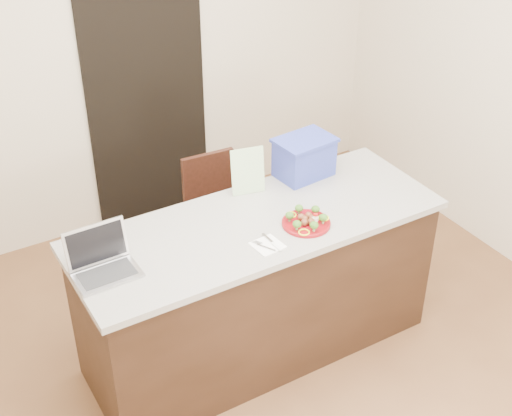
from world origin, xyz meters
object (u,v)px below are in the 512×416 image
island (258,287)px  blue_box (304,157)px  chair (215,206)px  plate (306,223)px  yogurt_bottle (315,221)px  laptop (102,260)px  napkin (267,245)px

island → blue_box: 0.81m
chair → blue_box: bearing=-59.4°
island → plate: 0.54m
yogurt_bottle → laptop: laptop is taller
laptop → island: bearing=-2.5°
island → blue_box: bearing=30.6°
blue_box → yogurt_bottle: bearing=-122.7°
laptop → napkin: bearing=-17.8°
blue_box → chair: blue_box is taller
plate → napkin: (-0.28, -0.06, -0.01)m
island → plate: bearing=-37.3°
blue_box → chair: bearing=112.0°
laptop → chair: 1.45m
blue_box → chair: (-0.30, 0.58, -0.57)m
plate → chair: (-0.02, 1.03, -0.46)m
napkin → laptop: size_ratio=0.46×
island → yogurt_bottle: (0.25, -0.19, 0.49)m
laptop → blue_box: size_ratio=0.88×
chair → plate: bearing=-85.8°
yogurt_bottle → plate: bearing=140.6°
plate → blue_box: blue_box is taller
island → blue_box: (0.49, 0.29, 0.58)m
napkin → island: bearing=71.7°
yogurt_bottle → laptop: 1.14m
island → blue_box: blue_box is taller
plate → napkin: plate is taller
plate → yogurt_bottle: size_ratio=3.63×
plate → yogurt_bottle: (0.04, -0.03, 0.02)m
yogurt_bottle → napkin: bearing=-174.8°
napkin → yogurt_bottle: yogurt_bottle is taller
plate → yogurt_bottle: yogurt_bottle is taller
yogurt_bottle → blue_box: blue_box is taller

